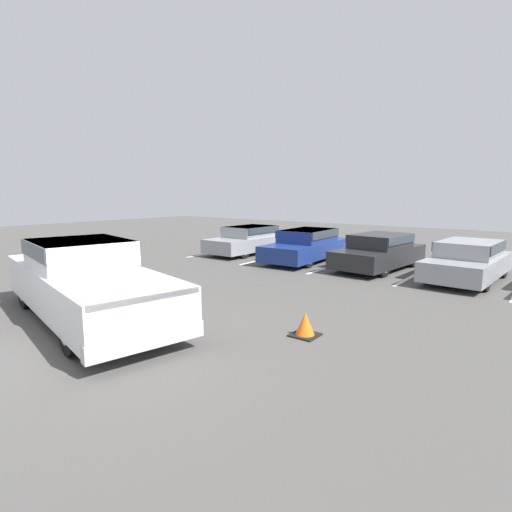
{
  "coord_description": "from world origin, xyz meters",
  "views": [
    {
      "loc": [
        6.76,
        -3.5,
        2.71
      ],
      "look_at": [
        0.15,
        5.15,
        1.0
      ],
      "focal_mm": 28.0,
      "sensor_mm": 36.0,
      "label": 1
    }
  ],
  "objects": [
    {
      "name": "ground_plane",
      "position": [
        0.0,
        0.0,
        0.0
      ],
      "size": [
        60.0,
        60.0,
        0.0
      ],
      "primitive_type": "plane",
      "color": "#4C4947"
    },
    {
      "name": "stall_stripe_a",
      "position": [
        -5.84,
        10.5,
        0.0
      ],
      "size": [
        0.12,
        4.81,
        0.01
      ],
      "primitive_type": "cube",
      "color": "white",
      "rests_on": "ground_plane"
    },
    {
      "name": "stall_stripe_b",
      "position": [
        -2.88,
        10.5,
        0.0
      ],
      "size": [
        0.12,
        4.81,
        0.01
      ],
      "primitive_type": "cube",
      "color": "white",
      "rests_on": "ground_plane"
    },
    {
      "name": "stall_stripe_c",
      "position": [
        0.07,
        10.5,
        0.0
      ],
      "size": [
        0.12,
        4.81,
        0.01
      ],
      "primitive_type": "cube",
      "color": "white",
      "rests_on": "ground_plane"
    },
    {
      "name": "stall_stripe_d",
      "position": [
        3.03,
        10.5,
        0.0
      ],
      "size": [
        0.12,
        4.81,
        0.01
      ],
      "primitive_type": "cube",
      "color": "white",
      "rests_on": "ground_plane"
    },
    {
      "name": "pickup_truck",
      "position": [
        -1.23,
        0.95,
        0.86
      ],
      "size": [
        6.41,
        3.28,
        1.71
      ],
      "rotation": [
        0.0,
        0.0,
        -0.22
      ],
      "color": "silver",
      "rests_on": "ground_plane"
    },
    {
      "name": "parked_sedan_a",
      "position": [
        -4.48,
        10.74,
        0.66
      ],
      "size": [
        1.78,
        4.49,
        1.24
      ],
      "rotation": [
        0.0,
        0.0,
        -1.58
      ],
      "color": "gray",
      "rests_on": "ground_plane"
    },
    {
      "name": "parked_sedan_b",
      "position": [
        -1.35,
        10.54,
        0.68
      ],
      "size": [
        2.02,
        4.88,
        1.27
      ],
      "rotation": [
        0.0,
        0.0,
        -1.52
      ],
      "color": "navy",
      "rests_on": "ground_plane"
    },
    {
      "name": "parked_sedan_c",
      "position": [
        1.65,
        10.54,
        0.67
      ],
      "size": [
        2.17,
        4.38,
        1.27
      ],
      "rotation": [
        0.0,
        0.0,
        -1.67
      ],
      "color": "#232326",
      "rests_on": "ground_plane"
    },
    {
      "name": "parked_sedan_d",
      "position": [
        4.57,
        10.34,
        0.66
      ],
      "size": [
        2.05,
        4.37,
        1.25
      ],
      "rotation": [
        0.0,
        0.0,
        -1.64
      ],
      "color": "gray",
      "rests_on": "ground_plane"
    },
    {
      "name": "traffic_cone",
      "position": [
        3.05,
        2.91,
        0.21
      ],
      "size": [
        0.51,
        0.51,
        0.46
      ],
      "color": "black",
      "rests_on": "ground_plane"
    },
    {
      "name": "wheel_stop_curb",
      "position": [
        -1.01,
        13.6,
        0.07
      ],
      "size": [
        1.66,
        0.2,
        0.14
      ],
      "primitive_type": "cube",
      "color": "#B7B2A8",
      "rests_on": "ground_plane"
    }
  ]
}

